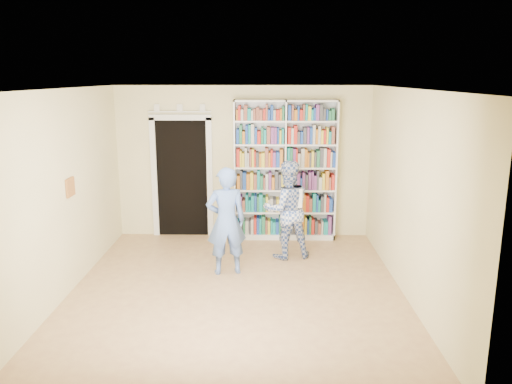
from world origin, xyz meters
TOP-DOWN VIEW (x-y plane):
  - floor at (0.00, 0.00)m, footprint 5.00×5.00m
  - ceiling at (0.00, 0.00)m, footprint 5.00×5.00m
  - wall_back at (0.00, 2.50)m, footprint 4.50×0.00m
  - wall_left at (-2.25, 0.00)m, footprint 0.00×5.00m
  - wall_right at (2.25, 0.00)m, footprint 0.00×5.00m
  - bookshelf at (0.74, 2.34)m, footprint 1.79×0.34m
  - doorway at (-1.10, 2.48)m, footprint 1.10×0.08m
  - wall_art at (-2.23, 0.20)m, footprint 0.03×0.25m
  - man_blue at (-0.18, 0.67)m, footprint 0.65×0.51m
  - man_plaid at (0.74, 1.35)m, footprint 0.88×0.76m
  - paper_sheet at (0.86, 1.17)m, footprint 0.21×0.04m

SIDE VIEW (x-z plane):
  - floor at x=0.00m, z-range 0.00..0.00m
  - man_plaid at x=0.74m, z-range 0.00..1.58m
  - man_blue at x=-0.18m, z-range 0.00..1.60m
  - paper_sheet at x=0.86m, z-range 0.86..1.16m
  - doorway at x=-1.10m, z-range -0.04..2.39m
  - bookshelf at x=0.74m, z-range 0.01..2.47m
  - wall_back at x=0.00m, z-range -0.90..3.60m
  - wall_left at x=-2.25m, z-range -1.15..3.85m
  - wall_right at x=2.25m, z-range -1.15..3.85m
  - wall_art at x=-2.23m, z-range 1.27..1.52m
  - ceiling at x=0.00m, z-range 2.70..2.70m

